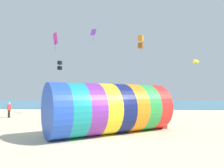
{
  "coord_description": "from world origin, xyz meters",
  "views": [
    {
      "loc": [
        0.89,
        -12.24,
        2.73
      ],
      "look_at": [
        0.03,
        3.56,
        3.48
      ],
      "focal_mm": 32.0,
      "sensor_mm": 36.0,
      "label": 1
    }
  ],
  "objects_px": {
    "bystander_mid_beach": "(9,110)",
    "cooler_box": "(163,126)",
    "bystander_near_water": "(80,113)",
    "giant_inflatable_tube": "(111,108)",
    "kite_purple_diamond": "(93,32)",
    "kite_magenta_diamond": "(55,39)",
    "kite_yellow_parafoil": "(196,62)",
    "kite_black_box": "(60,65)",
    "kite_orange_box": "(141,42)",
    "kite_handler": "(161,116)"
  },
  "relations": [
    {
      "from": "kite_magenta_diamond",
      "to": "bystander_mid_beach",
      "type": "bearing_deg",
      "value": -162.73
    },
    {
      "from": "bystander_mid_beach",
      "to": "kite_yellow_parafoil",
      "type": "bearing_deg",
      "value": 1.03
    },
    {
      "from": "kite_yellow_parafoil",
      "to": "kite_orange_box",
      "type": "xyz_separation_m",
      "value": [
        -6.68,
        -7.21,
        0.4
      ]
    },
    {
      "from": "giant_inflatable_tube",
      "to": "kite_orange_box",
      "type": "height_order",
      "value": "kite_orange_box"
    },
    {
      "from": "kite_magenta_diamond",
      "to": "cooler_box",
      "type": "height_order",
      "value": "kite_magenta_diamond"
    },
    {
      "from": "bystander_mid_beach",
      "to": "giant_inflatable_tube",
      "type": "bearing_deg",
      "value": -34.09
    },
    {
      "from": "kite_handler",
      "to": "kite_magenta_diamond",
      "type": "xyz_separation_m",
      "value": [
        -11.33,
        6.31,
        8.47
      ]
    },
    {
      "from": "kite_orange_box",
      "to": "bystander_mid_beach",
      "type": "height_order",
      "value": "kite_orange_box"
    },
    {
      "from": "kite_handler",
      "to": "bystander_mid_beach",
      "type": "relative_size",
      "value": 0.98
    },
    {
      "from": "kite_black_box",
      "to": "kite_magenta_diamond",
      "type": "distance_m",
      "value": 3.92
    },
    {
      "from": "giant_inflatable_tube",
      "to": "bystander_mid_beach",
      "type": "relative_size",
      "value": 5.24
    },
    {
      "from": "giant_inflatable_tube",
      "to": "kite_black_box",
      "type": "distance_m",
      "value": 15.19
    },
    {
      "from": "kite_magenta_diamond",
      "to": "bystander_near_water",
      "type": "xyz_separation_m",
      "value": [
        4.03,
        -4.29,
        -8.54
      ]
    },
    {
      "from": "kite_black_box",
      "to": "cooler_box",
      "type": "relative_size",
      "value": 2.41
    },
    {
      "from": "kite_magenta_diamond",
      "to": "kite_purple_diamond",
      "type": "bearing_deg",
      "value": 48.61
    },
    {
      "from": "kite_handler",
      "to": "kite_black_box",
      "type": "height_order",
      "value": "kite_black_box"
    },
    {
      "from": "kite_handler",
      "to": "bystander_mid_beach",
      "type": "distance_m",
      "value": 16.76
    },
    {
      "from": "kite_black_box",
      "to": "bystander_near_water",
      "type": "xyz_separation_m",
      "value": [
        4.33,
        -6.96,
        -5.68
      ]
    },
    {
      "from": "kite_handler",
      "to": "cooler_box",
      "type": "relative_size",
      "value": 3.26
    },
    {
      "from": "kite_handler",
      "to": "bystander_near_water",
      "type": "distance_m",
      "value": 7.57
    },
    {
      "from": "giant_inflatable_tube",
      "to": "kite_yellow_parafoil",
      "type": "height_order",
      "value": "kite_yellow_parafoil"
    },
    {
      "from": "bystander_mid_beach",
      "to": "cooler_box",
      "type": "height_order",
      "value": "bystander_mid_beach"
    },
    {
      "from": "kite_handler",
      "to": "bystander_near_water",
      "type": "bearing_deg",
      "value": 164.52
    },
    {
      "from": "kite_black_box",
      "to": "giant_inflatable_tube",
      "type": "bearing_deg",
      "value": -58.24
    },
    {
      "from": "bystander_mid_beach",
      "to": "cooler_box",
      "type": "distance_m",
      "value": 17.11
    },
    {
      "from": "cooler_box",
      "to": "giant_inflatable_tube",
      "type": "bearing_deg",
      "value": -152.31
    },
    {
      "from": "bystander_mid_beach",
      "to": "kite_purple_diamond",
      "type": "bearing_deg",
      "value": 34.47
    },
    {
      "from": "giant_inflatable_tube",
      "to": "kite_purple_diamond",
      "type": "distance_m",
      "value": 17.44
    },
    {
      "from": "giant_inflatable_tube",
      "to": "cooler_box",
      "type": "bearing_deg",
      "value": 27.69
    },
    {
      "from": "kite_handler",
      "to": "kite_orange_box",
      "type": "distance_m",
      "value": 6.39
    },
    {
      "from": "giant_inflatable_tube",
      "to": "bystander_mid_beach",
      "type": "xyz_separation_m",
      "value": [
        -12.0,
        8.12,
        -0.82
      ]
    },
    {
      "from": "kite_magenta_diamond",
      "to": "giant_inflatable_tube",
      "type": "bearing_deg",
      "value": -52.74
    },
    {
      "from": "kite_purple_diamond",
      "to": "kite_black_box",
      "type": "bearing_deg",
      "value": -156.94
    },
    {
      "from": "cooler_box",
      "to": "bystander_mid_beach",
      "type": "bearing_deg",
      "value": 159.38
    },
    {
      "from": "giant_inflatable_tube",
      "to": "kite_yellow_parafoil",
      "type": "relative_size",
      "value": 6.77
    },
    {
      "from": "kite_magenta_diamond",
      "to": "kite_orange_box",
      "type": "height_order",
      "value": "kite_magenta_diamond"
    },
    {
      "from": "bystander_mid_beach",
      "to": "cooler_box",
      "type": "relative_size",
      "value": 3.32
    },
    {
      "from": "bystander_near_water",
      "to": "kite_handler",
      "type": "bearing_deg",
      "value": -15.48
    },
    {
      "from": "kite_orange_box",
      "to": "bystander_mid_beach",
      "type": "relative_size",
      "value": 0.59
    },
    {
      "from": "kite_handler",
      "to": "kite_orange_box",
      "type": "height_order",
      "value": "kite_orange_box"
    },
    {
      "from": "kite_handler",
      "to": "kite_magenta_diamond",
      "type": "relative_size",
      "value": 0.73
    },
    {
      "from": "kite_yellow_parafoil",
      "to": "kite_black_box",
      "type": "bearing_deg",
      "value": 167.14
    },
    {
      "from": "kite_orange_box",
      "to": "kite_handler",
      "type": "bearing_deg",
      "value": 47.25
    },
    {
      "from": "kite_handler",
      "to": "bystander_near_water",
      "type": "xyz_separation_m",
      "value": [
        -7.3,
        2.02,
        -0.06
      ]
    },
    {
      "from": "giant_inflatable_tube",
      "to": "bystander_near_water",
      "type": "bearing_deg",
      "value": 121.59
    },
    {
      "from": "cooler_box",
      "to": "kite_purple_diamond",
      "type": "bearing_deg",
      "value": 121.57
    },
    {
      "from": "kite_orange_box",
      "to": "bystander_near_water",
      "type": "relative_size",
      "value": 0.64
    },
    {
      "from": "kite_orange_box",
      "to": "cooler_box",
      "type": "height_order",
      "value": "kite_orange_box"
    },
    {
      "from": "bystander_mid_beach",
      "to": "bystander_near_water",
      "type": "bearing_deg",
      "value": -17.91
    },
    {
      "from": "kite_purple_diamond",
      "to": "kite_magenta_diamond",
      "type": "distance_m",
      "value": 6.33
    }
  ]
}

